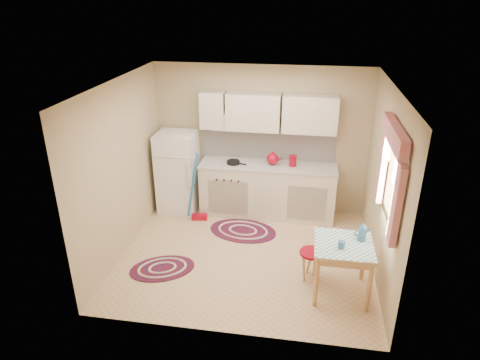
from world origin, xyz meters
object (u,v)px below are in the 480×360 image
at_px(fridge, 178,172).
at_px(stool, 311,265).
at_px(table, 341,269).
at_px(base_cabinets, 267,191).

relative_size(fridge, stool, 3.33).
height_order(table, stool, table).
height_order(base_cabinets, table, base_cabinets).
distance_m(fridge, table, 3.31).
bearing_deg(base_cabinets, fridge, -178.15).
xyz_separation_m(base_cabinets, table, (1.14, -1.96, -0.08)).
bearing_deg(stool, fridge, 144.08).
distance_m(base_cabinets, table, 2.27).
xyz_separation_m(table, stool, (-0.37, 0.23, -0.15)).
distance_m(base_cabinets, stool, 1.90).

